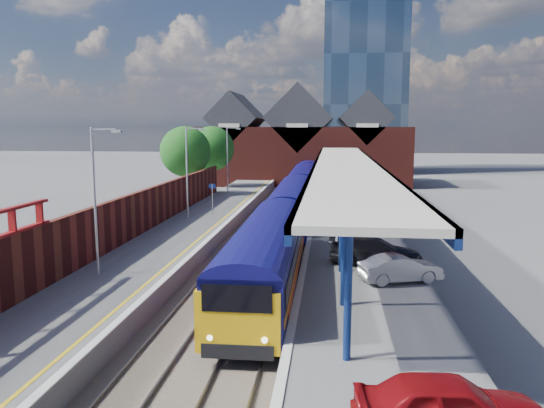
{
  "coord_description": "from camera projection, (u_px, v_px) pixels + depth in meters",
  "views": [
    {
      "loc": [
        4.43,
        -17.4,
        8.0
      ],
      "look_at": [
        0.33,
        19.44,
        2.6
      ],
      "focal_mm": 35.0,
      "sensor_mm": 36.0,
      "label": 1
    }
  ],
  "objects": [
    {
      "name": "parked_car_blue",
      "position": [
        359.0,
        207.0,
        42.78
      ],
      "size": [
        4.59,
        3.22,
        1.16
      ],
      "primitive_type": "imported",
      "rotation": [
        0.0,
        0.0,
        1.91
      ],
      "color": "navy",
      "rests_on": "right_platform"
    },
    {
      "name": "lamp_post_c",
      "position": [
        189.0,
        167.0,
        40.37
      ],
      "size": [
        1.48,
        0.18,
        7.0
      ],
      "color": "#A5A8AA",
      "rests_on": "left_platform"
    },
    {
      "name": "parked_car_silver",
      "position": [
        400.0,
        269.0,
        24.09
      ],
      "size": [
        3.99,
        2.47,
        1.24
      ],
      "primitive_type": "imported",
      "rotation": [
        0.0,
        0.0,
        1.9
      ],
      "color": "#A6A6AA",
      "rests_on": "right_platform"
    },
    {
      "name": "coping_right",
      "position": [
        312.0,
        225.0,
        37.93
      ],
      "size": [
        0.3,
        76.0,
        0.05
      ],
      "primitive_type": "cube",
      "color": "silver",
      "rests_on": "right_platform"
    },
    {
      "name": "train",
      "position": [
        299.0,
        191.0,
        49.32
      ],
      "size": [
        2.97,
        65.93,
        3.45
      ],
      "color": "#0E0C55",
      "rests_on": "ground"
    },
    {
      "name": "lamp_post_d",
      "position": [
        229.0,
        156.0,
        56.1
      ],
      "size": [
        1.48,
        0.18,
        7.0
      ],
      "color": "#A5A8AA",
      "rests_on": "left_platform"
    },
    {
      "name": "ballast_bed",
      "position": [
        268.0,
        238.0,
        38.42
      ],
      "size": [
        6.0,
        76.0,
        0.06
      ],
      "primitive_type": "cube",
      "color": "#473D33",
      "rests_on": "ground"
    },
    {
      "name": "parked_car_dark",
      "position": [
        375.0,
        251.0,
        27.15
      ],
      "size": [
        4.85,
        2.2,
        1.38
      ],
      "primitive_type": "imported",
      "rotation": [
        0.0,
        0.0,
        1.51
      ],
      "color": "black",
      "rests_on": "right_platform"
    },
    {
      "name": "right_platform",
      "position": [
        352.0,
        233.0,
        37.69
      ],
      "size": [
        6.0,
        76.0,
        1.0
      ],
      "primitive_type": "cube",
      "color": "#565659",
      "rests_on": "ground"
    },
    {
      "name": "left_platform",
      "position": [
        194.0,
        230.0,
        38.95
      ],
      "size": [
        5.0,
        76.0,
        1.0
      ],
      "primitive_type": "cube",
      "color": "#565659",
      "rests_on": "ground"
    },
    {
      "name": "coping_left",
      "position": [
        225.0,
        223.0,
        38.62
      ],
      "size": [
        0.3,
        76.0,
        0.05
      ],
      "primitive_type": "cube",
      "color": "silver",
      "rests_on": "left_platform"
    },
    {
      "name": "station_building",
      "position": [
        300.0,
        145.0,
        75.01
      ],
      "size": [
        30.0,
        12.12,
        13.78
      ],
      "color": "#5B1D18",
      "rests_on": "ground"
    },
    {
      "name": "yellow_line",
      "position": [
        217.0,
        224.0,
        38.69
      ],
      "size": [
        0.14,
        76.0,
        0.01
      ],
      "primitive_type": "cube",
      "color": "yellow",
      "rests_on": "left_platform"
    },
    {
      "name": "parked_car_red",
      "position": [
        450.0,
        407.0,
        11.93
      ],
      "size": [
        4.5,
        2.13,
        1.49
      ],
      "primitive_type": "imported",
      "rotation": [
        0.0,
        0.0,
        1.66
      ],
      "color": "maroon",
      "rests_on": "right_platform"
    },
    {
      "name": "glass_tower",
      "position": [
        364.0,
        57.0,
        93.42
      ],
      "size": [
        14.2,
        14.2,
        40.3
      ],
      "color": "#415871",
      "rests_on": "ground"
    },
    {
      "name": "canopy",
      "position": [
        345.0,
        165.0,
        38.98
      ],
      "size": [
        4.5,
        52.0,
        4.48
      ],
      "color": "navy",
      "rests_on": "right_platform"
    },
    {
      "name": "tree_far",
      "position": [
        213.0,
        150.0,
        62.19
      ],
      "size": [
        5.2,
        5.2,
        8.1
      ],
      "color": "#382314",
      "rests_on": "ground"
    },
    {
      "name": "platform_sign",
      "position": [
        212.0,
        194.0,
        42.52
      ],
      "size": [
        0.55,
        0.08,
        2.5
      ],
      "color": "#A5A8AA",
      "rests_on": "left_platform"
    },
    {
      "name": "tree_near",
      "position": [
        187.0,
        153.0,
        54.43
      ],
      "size": [
        5.2,
        5.2,
        8.1
      ],
      "color": "#382314",
      "rests_on": "ground"
    },
    {
      "name": "rails",
      "position": [
        268.0,
        237.0,
        38.41
      ],
      "size": [
        4.51,
        76.0,
        0.14
      ],
      "color": "slate",
      "rests_on": "ground"
    },
    {
      "name": "ground",
      "position": [
        281.0,
        216.0,
        48.26
      ],
      "size": [
        240.0,
        240.0,
        0.0
      ],
      "primitive_type": "plane",
      "color": "#5B5B5E",
      "rests_on": "ground"
    },
    {
      "name": "brick_wall",
      "position": [
        125.0,
        218.0,
        32.6
      ],
      "size": [
        0.35,
        50.0,
        3.86
      ],
      "color": "#5B1D18",
      "rests_on": "left_platform"
    },
    {
      "name": "lamp_post_b",
      "position": [
        97.0,
        192.0,
        24.63
      ],
      "size": [
        1.48,
        0.18,
        7.0
      ],
      "color": "#A5A8AA",
      "rests_on": "left_platform"
    }
  ]
}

